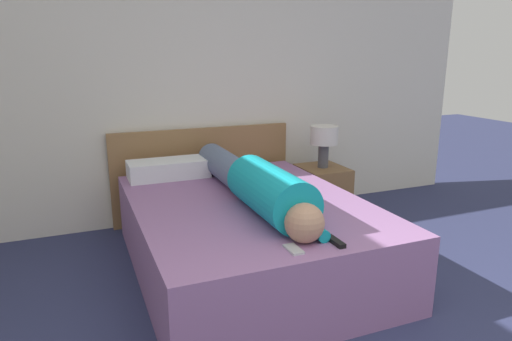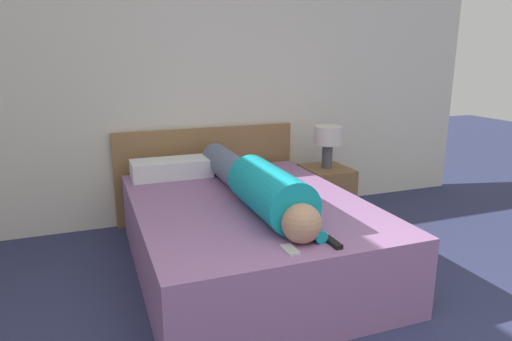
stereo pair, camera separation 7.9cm
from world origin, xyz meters
name	(u,v)px [view 1 (the left image)]	position (x,y,z in m)	size (l,w,h in m)	color
wall_back	(182,74)	(0.00, 3.38, 1.30)	(5.82, 0.06, 2.60)	silver
bed	(248,235)	(0.14, 2.20, 0.25)	(1.51, 1.97, 0.50)	#936699
headboard	(203,174)	(0.14, 3.31, 0.42)	(1.63, 0.04, 0.83)	olive
nightstand	(322,192)	(1.15, 2.91, 0.24)	(0.39, 0.45, 0.47)	brown
table_lamp	(324,138)	(1.15, 2.91, 0.74)	(0.25, 0.25, 0.38)	#4C4C51
person_lying	(255,184)	(0.17, 2.13, 0.63)	(0.31, 1.81, 0.31)	tan
pillow_near_headboard	(168,169)	(-0.23, 3.01, 0.57)	(0.64, 0.29, 0.14)	white
tv_remote	(335,241)	(0.31, 1.36, 0.51)	(0.04, 0.15, 0.02)	black
cell_phone	(294,249)	(0.07, 1.36, 0.50)	(0.06, 0.13, 0.01)	#B2B7BC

